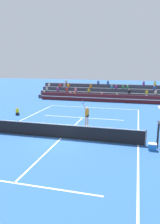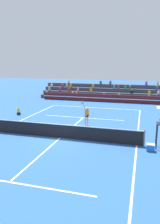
{
  "view_description": "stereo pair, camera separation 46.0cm",
  "coord_description": "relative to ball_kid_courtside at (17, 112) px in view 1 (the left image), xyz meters",
  "views": [
    {
      "loc": [
        5.23,
        -14.44,
        5.35
      ],
      "look_at": [
        0.33,
        4.17,
        1.1
      ],
      "focal_mm": 35.0,
      "sensor_mm": 36.0,
      "label": 1
    },
    {
      "loc": [
        5.67,
        -14.32,
        5.35
      ],
      "look_at": [
        0.33,
        4.17,
        1.1
      ],
      "focal_mm": 35.0,
      "sensor_mm": 36.0,
      "label": 2
    }
  ],
  "objects": [
    {
      "name": "ground_plane",
      "position": [
        7.03,
        -5.84,
        -0.33
      ],
      "size": [
        120.0,
        120.0,
        0.0
      ],
      "primitive_type": "plane",
      "color": "#285699"
    },
    {
      "name": "ball_kid_courtside",
      "position": [
        0.0,
        0.0,
        0.0
      ],
      "size": [
        0.3,
        0.36,
        0.84
      ],
      "color": "black",
      "rests_on": "ground"
    },
    {
      "name": "sponsor_banner_wall",
      "position": [
        7.03,
        10.62,
        0.22
      ],
      "size": [
        18.0,
        0.26,
        1.1
      ],
      "color": "#51191E",
      "rests_on": "ground"
    },
    {
      "name": "court_lines",
      "position": [
        7.03,
        -5.84,
        -0.33
      ],
      "size": [
        11.1,
        23.9,
        0.01
      ],
      "color": "white",
      "rests_on": "ground"
    },
    {
      "name": "bleacher_stand",
      "position": [
        7.03,
        13.79,
        0.5
      ],
      "size": [
        20.0,
        3.8,
        2.83
      ],
      "color": "#383D4C",
      "rests_on": "ground"
    },
    {
      "name": "tennis_ball",
      "position": [
        10.38,
        1.06,
        -0.3
      ],
      "size": [
        0.07,
        0.07,
        0.07
      ],
      "primitive_type": "sphere",
      "color": "#C6DB33",
      "rests_on": "ground"
    },
    {
      "name": "tennis_net",
      "position": [
        7.03,
        -5.84,
        0.21
      ],
      "size": [
        12.0,
        0.1,
        1.1
      ],
      "color": "slate",
      "rests_on": "ground"
    },
    {
      "name": "equipment_cooler",
      "position": [
        13.38,
        -6.55,
        -0.1
      ],
      "size": [
        0.5,
        0.38,
        0.45
      ],
      "color": "#1E66B2",
      "rests_on": "ground"
    },
    {
      "name": "tennis_player",
      "position": [
        8.12,
        -2.25,
        0.65
      ],
      "size": [
        0.53,
        1.1,
        2.43
      ],
      "color": "beige",
      "rests_on": "ground"
    }
  ]
}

